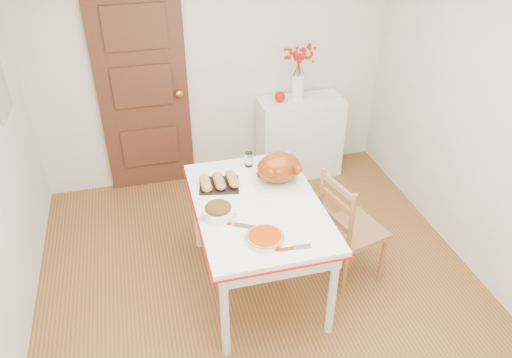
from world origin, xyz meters
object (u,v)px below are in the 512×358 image
object	(u,v)px
kitchen_table	(258,246)
turkey_platter	(279,169)
chair_oak	(353,227)
sideboard	(299,137)
pumpkin_pie	(265,237)

from	to	relation	value
kitchen_table	turkey_platter	bearing A→B (deg)	44.78
chair_oak	turkey_platter	xyz separation A→B (m)	(-0.52, 0.30, 0.44)
sideboard	chair_oak	world-z (taller)	chair_oak
chair_oak	sideboard	bearing A→B (deg)	-17.73
turkey_platter	chair_oak	bearing A→B (deg)	-16.85
sideboard	pumpkin_pie	distance (m)	2.19
sideboard	turkey_platter	bearing A→B (deg)	-115.76
kitchen_table	chair_oak	distance (m)	0.75
turkey_platter	kitchen_table	bearing A→B (deg)	-122.37
kitchen_table	sideboard	bearing A→B (deg)	60.82
kitchen_table	pumpkin_pie	world-z (taller)	pumpkin_pie
sideboard	kitchen_table	size ratio (longest dim) A/B	0.64
kitchen_table	pumpkin_pie	bearing A→B (deg)	-98.24
kitchen_table	chair_oak	xyz separation A→B (m)	(0.75, -0.08, 0.09)
pumpkin_pie	turkey_platter	bearing A→B (deg)	65.80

